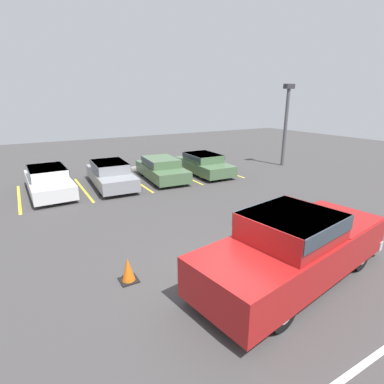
% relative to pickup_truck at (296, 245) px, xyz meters
% --- Properties ---
extents(ground_plane, '(60.00, 60.00, 0.00)m').
position_rel_pickup_truck_xyz_m(ground_plane, '(-1.20, 0.74, -0.92)').
color(ground_plane, '#423F3F').
extents(stall_stripe_a, '(0.12, 4.71, 0.01)m').
position_rel_pickup_truck_xyz_m(stall_stripe_a, '(-6.02, 10.91, -0.92)').
color(stall_stripe_a, yellow).
rests_on(stall_stripe_a, ground_plane).
extents(stall_stripe_b, '(0.12, 4.71, 0.01)m').
position_rel_pickup_truck_xyz_m(stall_stripe_b, '(-3.14, 10.91, -0.92)').
color(stall_stripe_b, yellow).
rests_on(stall_stripe_b, ground_plane).
extents(stall_stripe_c, '(0.12, 4.71, 0.01)m').
position_rel_pickup_truck_xyz_m(stall_stripe_c, '(-0.26, 10.91, -0.92)').
color(stall_stripe_c, yellow).
rests_on(stall_stripe_c, ground_plane).
extents(stall_stripe_d, '(0.12, 4.71, 0.01)m').
position_rel_pickup_truck_xyz_m(stall_stripe_d, '(2.62, 10.91, -0.92)').
color(stall_stripe_d, yellow).
rests_on(stall_stripe_d, ground_plane).
extents(stall_stripe_e, '(0.12, 4.71, 0.01)m').
position_rel_pickup_truck_xyz_m(stall_stripe_e, '(5.50, 10.91, -0.92)').
color(stall_stripe_e, yellow).
rests_on(stall_stripe_e, ground_plane).
extents(pickup_truck, '(6.15, 2.94, 1.86)m').
position_rel_pickup_truck_xyz_m(pickup_truck, '(0.00, 0.00, 0.00)').
color(pickup_truck, '#A51919').
rests_on(pickup_truck, ground_plane).
extents(parked_sedan_a, '(1.94, 4.77, 1.28)m').
position_rel_pickup_truck_xyz_m(parked_sedan_a, '(-4.66, 11.12, -0.24)').
color(parked_sedan_a, silver).
rests_on(parked_sedan_a, ground_plane).
extents(parked_sedan_b, '(2.01, 4.71, 1.28)m').
position_rel_pickup_truck_xyz_m(parked_sedan_b, '(-1.69, 10.85, -0.24)').
color(parked_sedan_b, gray).
rests_on(parked_sedan_b, ground_plane).
extents(parked_sedan_c, '(2.18, 4.51, 1.22)m').
position_rel_pickup_truck_xyz_m(parked_sedan_c, '(1.22, 10.81, -0.28)').
color(parked_sedan_c, '#4C6B47').
rests_on(parked_sedan_c, ground_plane).
extents(parked_sedan_d, '(1.99, 4.54, 1.22)m').
position_rel_pickup_truck_xyz_m(parked_sedan_d, '(4.00, 10.71, -0.27)').
color(parked_sedan_d, '#4C6B47').
rests_on(parked_sedan_d, ground_plane).
extents(light_post, '(0.70, 0.36, 5.33)m').
position_rel_pickup_truck_xyz_m(light_post, '(10.01, 9.98, 2.20)').
color(light_post, '#515156').
rests_on(light_post, ground_plane).
extents(traffic_cone, '(0.46, 0.46, 0.64)m').
position_rel_pickup_truck_xyz_m(traffic_cone, '(-3.74, 2.00, -0.62)').
color(traffic_cone, black).
rests_on(traffic_cone, ground_plane).
extents(wheel_stop_curb, '(1.93, 0.20, 0.14)m').
position_rel_pickup_truck_xyz_m(wheel_stop_curb, '(0.62, 14.03, -0.85)').
color(wheel_stop_curb, '#B7B2A8').
rests_on(wheel_stop_curb, ground_plane).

